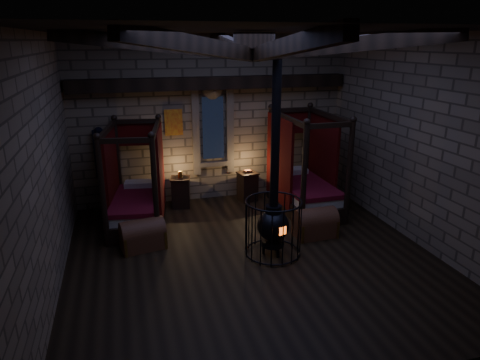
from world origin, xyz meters
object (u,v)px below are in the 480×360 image
object	(u,v)px
bed_right	(303,186)
stove	(273,223)
trunk_left	(143,235)
bed_left	(137,200)
trunk_right	(315,224)

from	to	relation	value
bed_right	stove	world-z (taller)	stove
trunk_left	bed_right	bearing A→B (deg)	5.39
bed_left	trunk_right	world-z (taller)	bed_left
bed_left	stove	size ratio (longest dim) A/B	0.57
trunk_left	stove	distance (m)	2.66
bed_right	stove	size ratio (longest dim) A/B	0.59
trunk_left	trunk_right	xyz separation A→B (m)	(3.62, -0.42, 0.01)
bed_right	trunk_right	distance (m)	1.64
stove	bed_right	bearing A→B (deg)	36.25
bed_left	trunk_left	bearing A→B (deg)	-80.17
trunk_left	trunk_right	size ratio (longest dim) A/B	1.06
bed_left	stove	xyz separation A→B (m)	(2.48, -2.26, 0.10)
bed_right	stove	xyz separation A→B (m)	(-1.56, -2.10, 0.07)
bed_left	stove	distance (m)	3.36
bed_left	trunk_left	world-z (taller)	bed_left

